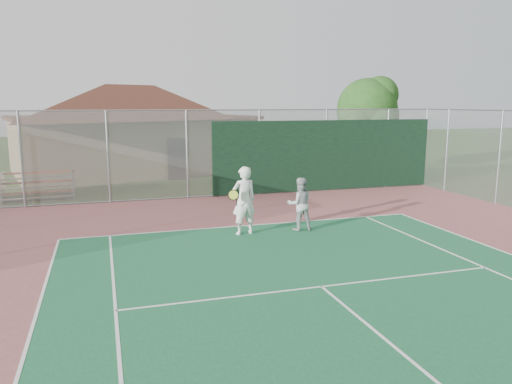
% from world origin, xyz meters
% --- Properties ---
extents(back_fence, '(20.08, 0.11, 3.53)m').
position_xyz_m(back_fence, '(2.11, 16.98, 1.67)').
color(back_fence, gray).
rests_on(back_fence, ground).
extents(side_fence_right, '(0.08, 9.00, 3.50)m').
position_xyz_m(side_fence_right, '(10.00, 12.50, 1.75)').
color(side_fence_right, gray).
rests_on(side_fence_right, ground).
extents(clubhouse, '(14.53, 11.26, 5.59)m').
position_xyz_m(clubhouse, '(-2.66, 25.94, 2.84)').
color(clubhouse, tan).
rests_on(clubhouse, ground).
extents(bleachers, '(2.80, 1.80, 1.02)m').
position_xyz_m(bleachers, '(-6.72, 18.78, 0.54)').
color(bleachers, '#9B3923').
rests_on(bleachers, ground).
extents(tree, '(3.69, 3.50, 5.15)m').
position_xyz_m(tree, '(9.23, 20.90, 3.39)').
color(tree, '#362413').
rests_on(tree, ground).
extents(player_white_front, '(0.95, 0.68, 1.98)m').
position_xyz_m(player_white_front, '(-0.39, 10.94, 0.99)').
color(player_white_front, white).
rests_on(player_white_front, ground).
extents(player_grey_back, '(0.82, 0.67, 1.58)m').
position_xyz_m(player_grey_back, '(1.33, 10.91, 0.79)').
color(player_grey_back, '#A7AAAC').
rests_on(player_grey_back, ground).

